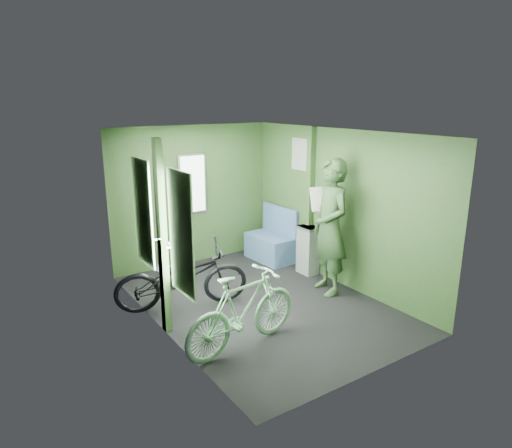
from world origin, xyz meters
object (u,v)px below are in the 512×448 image
(bicycle_mint, at_px, (243,348))
(passenger, at_px, (330,227))
(bicycle_black, at_px, (184,309))
(waste_box, at_px, (308,250))
(bench_seat, at_px, (271,244))

(bicycle_mint, xyz_separation_m, passenger, (1.86, 0.65, 0.97))
(bicycle_black, relative_size, bicycle_mint, 1.14)
(bicycle_mint, height_order, waste_box, waste_box)
(bicycle_mint, bearing_deg, waste_box, -64.13)
(bench_seat, bearing_deg, bicycle_mint, -134.59)
(bicycle_black, height_order, passenger, passenger)
(bench_seat, bearing_deg, waste_box, -85.20)
(waste_box, xyz_separation_m, bench_seat, (-0.11, 0.84, -0.11))
(waste_box, bearing_deg, bicycle_black, -177.61)
(passenger, xyz_separation_m, waste_box, (0.22, 0.71, -0.58))
(bicycle_black, relative_size, passenger, 0.91)
(bicycle_mint, distance_m, passenger, 2.19)
(bicycle_black, bearing_deg, waste_box, -71.40)
(bench_seat, bearing_deg, passenger, -96.84)
(bicycle_mint, bearing_deg, bicycle_black, -1.25)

